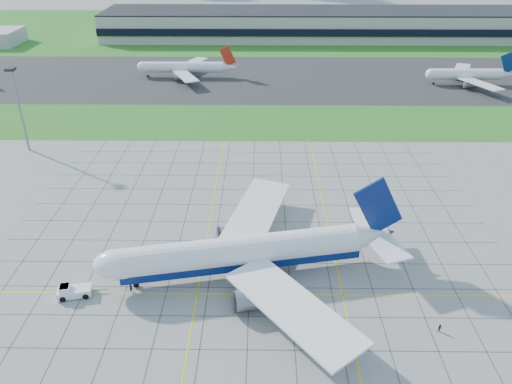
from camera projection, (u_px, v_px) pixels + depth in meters
ground at (249, 288)px, 97.50m from camera, size 1400.00×1400.00×0.00m
grass_median at (255, 122)px, 176.21m from camera, size 700.00×35.00×0.04m
asphalt_taxiway at (257, 78)px, 224.30m from camera, size 700.00×75.00×0.04m
grass_far at (259, 29)px, 320.52m from camera, size 700.00×145.00×0.04m
apron_markings at (252, 254)px, 107.19m from camera, size 120.00×130.00×0.03m
terminal at (326, 24)px, 294.32m from camera, size 260.00×43.00×15.80m
light_mast at (17, 100)px, 147.21m from camera, size 2.50×2.50×25.60m
airliner at (244, 253)px, 98.65m from camera, size 61.23×61.44×19.47m
pushback_tug at (73, 291)px, 94.92m from camera, size 9.24×4.20×2.54m
crew_near at (131, 288)px, 95.94m from camera, size 0.79×0.85×1.94m
crew_far at (440, 328)px, 86.70m from camera, size 0.90×0.75×1.65m
distant_jet_1 at (184, 67)px, 222.95m from camera, size 42.02×42.66×14.08m
distant_jet_2 at (467, 74)px, 212.93m from camera, size 35.30×42.66×14.08m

